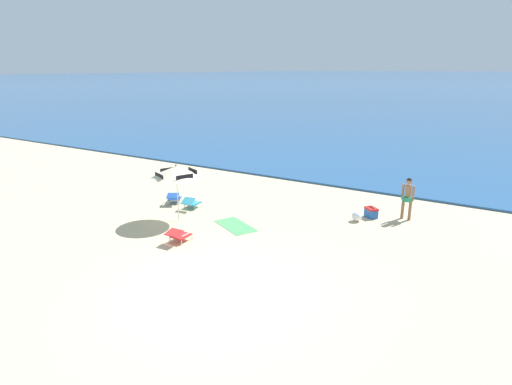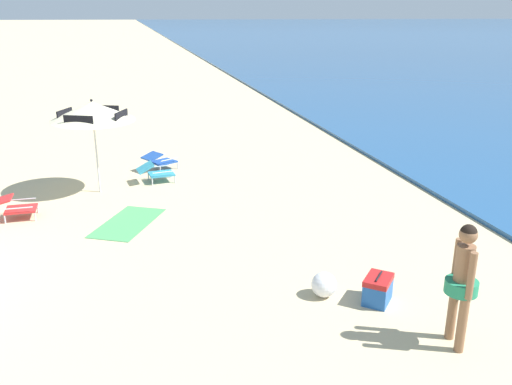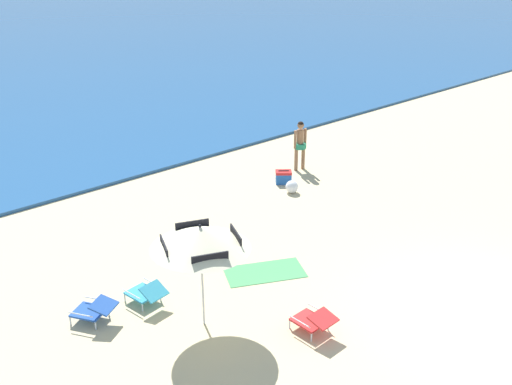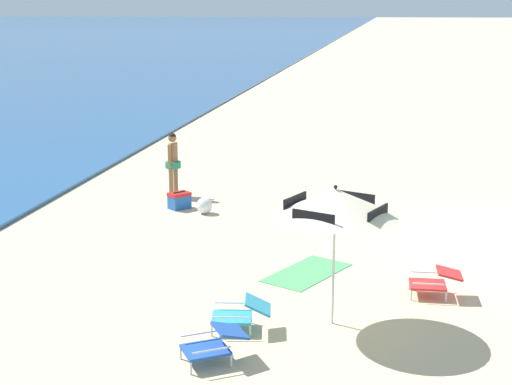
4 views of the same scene
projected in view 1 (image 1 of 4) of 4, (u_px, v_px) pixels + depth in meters
ground_plane at (215, 292)px, 11.03m from camera, size 800.00×800.00×0.00m
beach_umbrella_striped_main at (176, 172)px, 15.65m from camera, size 2.51×2.51×2.20m
lounge_chair_under_umbrella at (191, 202)px, 17.46m from camera, size 0.66×0.96×0.52m
lounge_chair_beside_umbrella at (174, 197)px, 18.14m from camera, size 0.90×1.00×0.50m
lounge_chair_facing_sea at (179, 234)px, 14.08m from camera, size 0.60×0.87×0.49m
person_standing_near_shore at (408, 196)px, 16.05m from camera, size 0.49×0.40×1.65m
cooler_box at (371, 212)px, 16.46m from camera, size 0.60×0.59×0.43m
beach_ball at (357, 216)px, 16.05m from camera, size 0.38×0.38×0.38m
beach_towel at (235, 226)px, 15.62m from camera, size 2.01×1.61×0.01m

